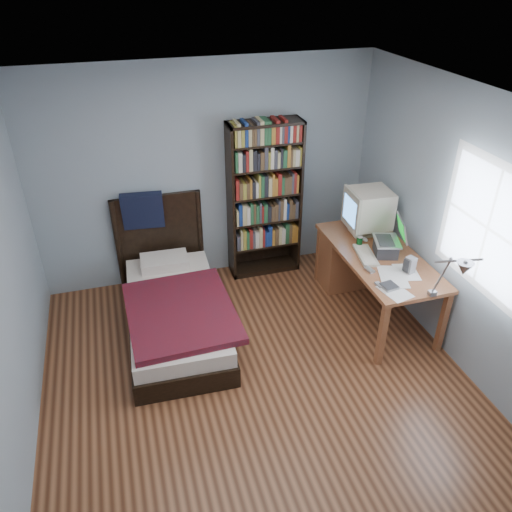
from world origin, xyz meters
name	(u,v)px	position (x,y,z in m)	size (l,w,h in m)	color
room	(266,274)	(0.03, 0.00, 1.25)	(4.20, 4.24, 2.50)	#4A2615
desk	(357,258)	(1.50, 1.23, 0.42)	(0.75, 1.61, 0.73)	brown
crt_monitor	(367,209)	(1.57, 1.23, 1.02)	(0.47, 0.43, 0.51)	beige
laptop	(388,244)	(1.57, 0.76, 0.84)	(0.40, 0.38, 0.39)	#2D2D30
desk_lamp	(459,271)	(1.48, -0.40, 1.27)	(0.25, 0.56, 0.67)	#99999E
keyboard	(366,255)	(1.35, 0.77, 0.74)	(0.16, 0.42, 0.03)	#BFB89F
speaker	(410,265)	(1.61, 0.39, 0.81)	(0.08, 0.08, 0.17)	gray
soda_can	(359,242)	(1.37, 0.98, 0.79)	(0.06, 0.06, 0.11)	#083D0C
mouse	(365,239)	(1.49, 1.07, 0.75)	(0.06, 0.10, 0.03)	silver
phone_silver	(369,270)	(1.25, 0.52, 0.74)	(0.06, 0.11, 0.02)	#AEAEB3
phone_grey	(379,285)	(1.22, 0.27, 0.74)	(0.04, 0.09, 0.02)	gray
external_drive	(389,286)	(1.29, 0.21, 0.74)	(0.13, 0.13, 0.03)	gray
bookshelf	(265,201)	(0.63, 1.94, 0.93)	(0.83, 0.30, 1.85)	black
bed	(174,306)	(-0.60, 1.14, 0.26)	(1.06, 2.04, 1.16)	black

